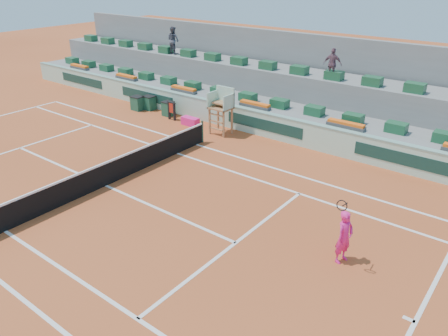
% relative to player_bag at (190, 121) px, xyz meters
% --- Properties ---
extents(ground, '(90.00, 90.00, 0.00)m').
position_rel_player_bag_xyz_m(ground, '(2.11, -7.40, -0.22)').
color(ground, '#A4451F').
rests_on(ground, ground).
extents(seating_tier_lower, '(36.00, 4.00, 1.20)m').
position_rel_player_bag_xyz_m(seating_tier_lower, '(2.11, 3.30, 0.38)').
color(seating_tier_lower, gray).
rests_on(seating_tier_lower, ground).
extents(seating_tier_upper, '(36.00, 2.40, 2.60)m').
position_rel_player_bag_xyz_m(seating_tier_upper, '(2.11, 4.90, 1.08)').
color(seating_tier_upper, gray).
rests_on(seating_tier_upper, ground).
extents(stadium_back_wall, '(36.00, 0.40, 4.40)m').
position_rel_player_bag_xyz_m(stadium_back_wall, '(2.11, 6.50, 1.98)').
color(stadium_back_wall, gray).
rests_on(stadium_back_wall, ground).
extents(player_bag, '(1.00, 0.44, 0.44)m').
position_rel_player_bag_xyz_m(player_bag, '(0.00, 0.00, 0.00)').
color(player_bag, '#FE2185').
rests_on(player_bag, ground).
extents(spectator_left, '(0.91, 0.74, 1.74)m').
position_rel_player_bag_xyz_m(spectator_left, '(-5.25, 4.38, 3.25)').
color(spectator_left, '#4B4B57').
rests_on(spectator_left, seating_tier_upper).
extents(spectator_mid, '(0.98, 0.54, 1.59)m').
position_rel_player_bag_xyz_m(spectator_mid, '(6.01, 4.18, 3.17)').
color(spectator_mid, '#7A5161').
rests_on(spectator_mid, seating_tier_upper).
extents(court_lines, '(23.89, 11.09, 0.01)m').
position_rel_player_bag_xyz_m(court_lines, '(2.11, -7.40, -0.22)').
color(court_lines, white).
rests_on(court_lines, ground).
extents(tennis_net, '(0.10, 11.97, 1.10)m').
position_rel_player_bag_xyz_m(tennis_net, '(2.11, -7.40, 0.31)').
color(tennis_net, black).
rests_on(tennis_net, ground).
extents(advertising_hoarding, '(36.00, 0.34, 1.26)m').
position_rel_player_bag_xyz_m(advertising_hoarding, '(2.14, 1.09, 0.41)').
color(advertising_hoarding, '#ADD9C0').
rests_on(advertising_hoarding, ground).
extents(umpire_chair, '(1.10, 0.90, 2.40)m').
position_rel_player_bag_xyz_m(umpire_chair, '(2.11, 0.09, 1.32)').
color(umpire_chair, '#A1683D').
rests_on(umpire_chair, ground).
extents(seat_row_lower, '(32.90, 0.60, 0.44)m').
position_rel_player_bag_xyz_m(seat_row_lower, '(2.11, 2.40, 1.20)').
color(seat_row_lower, '#1B5230').
rests_on(seat_row_lower, seating_tier_lower).
extents(seat_row_upper, '(32.90, 0.60, 0.44)m').
position_rel_player_bag_xyz_m(seat_row_upper, '(2.11, 4.30, 2.60)').
color(seat_row_upper, '#1B5230').
rests_on(seat_row_upper, seating_tier_upper).
extents(flower_planters, '(26.80, 0.36, 0.28)m').
position_rel_player_bag_xyz_m(flower_planters, '(0.61, 1.60, 1.11)').
color(flower_planters, '#4B4B4B').
rests_on(flower_planters, seating_tier_lower).
extents(drink_cooler_a, '(0.64, 0.55, 0.84)m').
position_rel_player_bag_xyz_m(drink_cooler_a, '(-2.11, 0.47, 0.20)').
color(drink_cooler_a, '#184A35').
rests_on(drink_cooler_a, ground).
extents(drink_cooler_b, '(0.69, 0.60, 0.84)m').
position_rel_player_bag_xyz_m(drink_cooler_b, '(-3.83, 0.62, 0.20)').
color(drink_cooler_b, '#184A35').
rests_on(drink_cooler_b, ground).
extents(drink_cooler_c, '(0.71, 0.62, 0.84)m').
position_rel_player_bag_xyz_m(drink_cooler_c, '(-4.33, 0.13, 0.20)').
color(drink_cooler_c, '#184A35').
rests_on(drink_cooler_c, ground).
extents(towel_rack, '(0.62, 0.10, 1.03)m').
position_rel_player_bag_xyz_m(towel_rack, '(-1.42, 0.05, 0.38)').
color(towel_rack, black).
rests_on(towel_rack, ground).
extents(tennis_player, '(0.53, 0.90, 2.28)m').
position_rel_player_bag_xyz_m(tennis_player, '(11.52, -6.21, 0.62)').
color(tennis_player, '#FE2185').
rests_on(tennis_player, ground).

